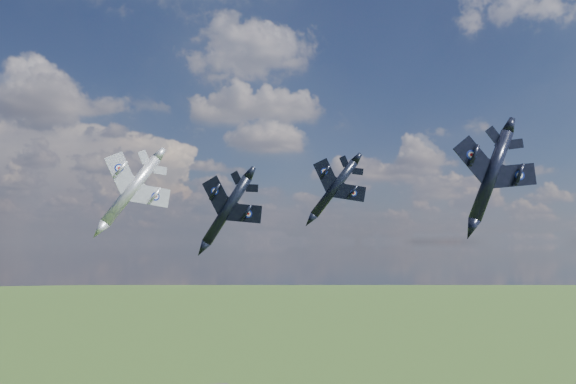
{
  "coord_description": "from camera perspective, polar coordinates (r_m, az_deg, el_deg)",
  "views": [
    {
      "loc": [
        -18.26,
        -63.15,
        76.64
      ],
      "look_at": [
        -1.71,
        15.67,
        83.82
      ],
      "focal_mm": 35.0,
      "sensor_mm": 36.0,
      "label": 1
    }
  ],
  "objects": [
    {
      "name": "jet_high_navy",
      "position": [
        99.28,
        4.71,
        0.36
      ],
      "size": [
        16.07,
        18.99,
        9.68
      ],
      "primitive_type": null,
      "rotation": [
        0.0,
        0.65,
        -0.35
      ],
      "color": "black"
    },
    {
      "name": "jet_right_navy",
      "position": [
        66.81,
        19.93,
        1.57
      ],
      "size": [
        12.93,
        16.2,
        6.9
      ],
      "primitive_type": null,
      "rotation": [
        0.0,
        0.39,
        -0.14
      ],
      "color": "black"
    },
    {
      "name": "jet_lead_navy",
      "position": [
        84.54,
        -6.22,
        -1.83
      ],
      "size": [
        16.89,
        19.14,
        9.01
      ],
      "primitive_type": null,
      "rotation": [
        0.0,
        0.58,
        -0.43
      ],
      "color": "black"
    },
    {
      "name": "jet_left_silver",
      "position": [
        80.71,
        -15.65,
        0.18
      ],
      "size": [
        14.94,
        18.24,
        9.34
      ],
      "primitive_type": null,
      "rotation": [
        0.0,
        0.63,
        0.27
      ],
      "color": "#9798A1"
    }
  ]
}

